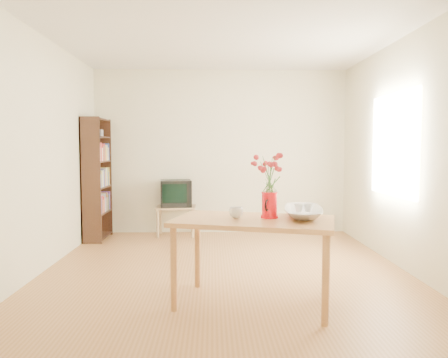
{
  "coord_description": "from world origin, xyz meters",
  "views": [
    {
      "loc": [
        -0.14,
        -4.75,
        1.36
      ],
      "look_at": [
        0.0,
        0.3,
        1.0
      ],
      "focal_mm": 35.0,
      "sensor_mm": 36.0,
      "label": 1
    }
  ],
  "objects_px": {
    "bowl": "(303,190)",
    "television": "(176,193)",
    "pitcher": "(269,206)",
    "table": "(254,229)",
    "mug": "(236,213)"
  },
  "relations": [
    {
      "from": "bowl",
      "to": "television",
      "type": "xyz_separation_m",
      "value": [
        -1.37,
        2.91,
        -0.32
      ]
    },
    {
      "from": "bowl",
      "to": "television",
      "type": "bearing_deg",
      "value": 115.18
    },
    {
      "from": "mug",
      "to": "bowl",
      "type": "height_order",
      "value": "bowl"
    },
    {
      "from": "pitcher",
      "to": "bowl",
      "type": "xyz_separation_m",
      "value": [
        0.31,
        0.06,
        0.13
      ]
    },
    {
      "from": "table",
      "to": "bowl",
      "type": "xyz_separation_m",
      "value": [
        0.45,
        0.11,
        0.32
      ]
    },
    {
      "from": "bowl",
      "to": "television",
      "type": "height_order",
      "value": "bowl"
    },
    {
      "from": "pitcher",
      "to": "television",
      "type": "bearing_deg",
      "value": 131.91
    },
    {
      "from": "television",
      "to": "table",
      "type": "bearing_deg",
      "value": -79.91
    },
    {
      "from": "pitcher",
      "to": "bowl",
      "type": "height_order",
      "value": "bowl"
    },
    {
      "from": "table",
      "to": "television",
      "type": "xyz_separation_m",
      "value": [
        -0.92,
        3.02,
        0.0
      ]
    },
    {
      "from": "bowl",
      "to": "television",
      "type": "relative_size",
      "value": 0.98
    },
    {
      "from": "television",
      "to": "bowl",
      "type": "bearing_deg",
      "value": -71.69
    },
    {
      "from": "table",
      "to": "television",
      "type": "height_order",
      "value": "television"
    },
    {
      "from": "table",
      "to": "pitcher",
      "type": "relative_size",
      "value": 6.52
    },
    {
      "from": "mug",
      "to": "television",
      "type": "relative_size",
      "value": 0.24
    }
  ]
}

